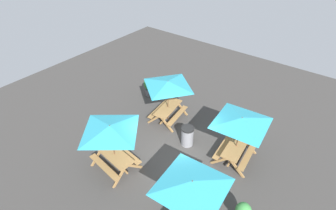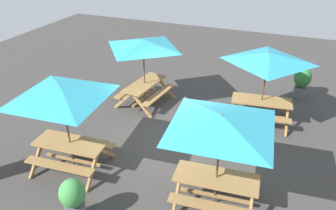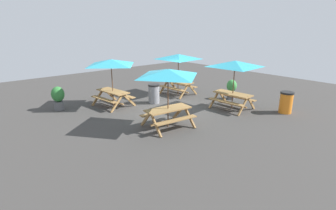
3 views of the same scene
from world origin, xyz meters
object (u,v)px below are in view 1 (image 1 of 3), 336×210
Objects in this scene: picnic_table_1 at (241,124)px; picnic_table_3 at (192,187)px; trash_bin_gray at (187,136)px; potted_plant_1 at (149,86)px; picnic_table_2 at (168,87)px; picnic_table_0 at (111,132)px.

picnic_table_1 is 3.70m from picnic_table_3.
trash_bin_gray is 4.57m from potted_plant_1.
picnic_table_1 is 1.21× the size of picnic_table_2.
picnic_table_2 is 0.83× the size of picnic_table_3.
picnic_table_0 is 2.09× the size of potted_plant_1.
picnic_table_0 reaches higher than trash_bin_gray.
trash_bin_gray is at bearing -124.03° from picnic_table_2.
picnic_table_0 is at bearing 82.39° from picnic_table_3.
picnic_table_0 is at bearing 127.83° from picnic_table_1.
picnic_table_1 is 6.56m from potted_plant_1.
picnic_table_3 is at bearing -142.46° from picnic_table_2.
trash_bin_gray is (-0.93, -1.82, -1.49)m from picnic_table_2.
picnic_table_1 is at bearing -103.17° from picnic_table_2.
picnic_table_0 is 1.00× the size of picnic_table_2.
picnic_table_2 is (3.89, 0.22, 0.00)m from picnic_table_0.
picnic_table_2 and picnic_table_3 have the same top height.
trash_bin_gray is at bearing -111.31° from picnic_table_0.
trash_bin_gray is (3.19, 2.24, -1.49)m from picnic_table_3.
picnic_table_0 reaches higher than potted_plant_1.
picnic_table_2 is at bearing -79.66° from picnic_table_0.
picnic_table_1 is at bearing -2.68° from picnic_table_3.
picnic_table_1 is at bearing -76.75° from trash_bin_gray.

